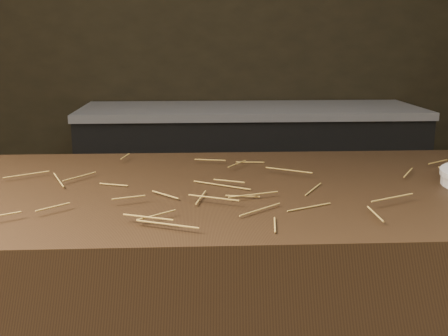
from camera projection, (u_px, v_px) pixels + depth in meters
name	position (u px, v px, depth m)	size (l,w,h in m)	color
back_counter	(250.00, 182.00, 3.12)	(1.82, 0.62, 0.84)	black
straw_bedding	(197.00, 182.00, 1.17)	(1.40, 0.60, 0.02)	olive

